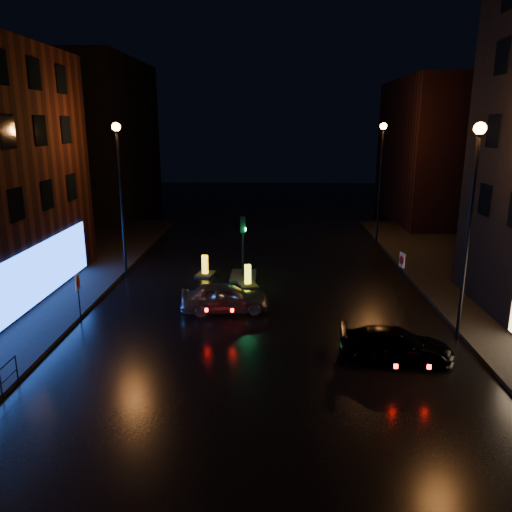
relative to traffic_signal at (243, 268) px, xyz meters
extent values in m
plane|color=black|center=(1.20, -14.00, -0.50)|extent=(120.00, 120.00, 0.00)
cube|color=black|center=(-14.80, 21.00, 6.50)|extent=(8.00, 16.00, 14.00)
cube|color=black|center=(16.20, 18.00, 5.50)|extent=(8.00, 14.00, 12.00)
cylinder|color=black|center=(-6.60, 0.00, 3.50)|extent=(0.14, 0.14, 8.00)
cylinder|color=black|center=(-6.60, 0.00, 7.50)|extent=(0.20, 0.20, 0.25)
sphere|color=orange|center=(-6.60, 0.00, 7.65)|extent=(0.44, 0.44, 0.44)
cylinder|color=black|center=(9.00, -8.00, 3.50)|extent=(0.14, 0.14, 8.00)
cylinder|color=black|center=(9.00, -8.00, 7.50)|extent=(0.20, 0.20, 0.25)
sphere|color=orange|center=(9.00, -8.00, 7.65)|extent=(0.44, 0.44, 0.44)
cylinder|color=black|center=(9.00, 8.00, 3.50)|extent=(0.14, 0.14, 8.00)
cylinder|color=black|center=(9.00, 8.00, 7.50)|extent=(0.20, 0.20, 0.25)
sphere|color=orange|center=(9.00, 8.00, 7.65)|extent=(0.44, 0.44, 0.44)
cube|color=black|center=(0.00, 0.00, -0.44)|extent=(1.40, 2.40, 0.12)
cylinder|color=black|center=(0.00, 0.00, 0.90)|extent=(0.12, 0.12, 2.80)
cube|color=black|center=(0.00, 0.00, 2.50)|extent=(0.28, 0.22, 0.90)
cylinder|color=#0CFF59|center=(0.14, 0.00, 2.22)|extent=(0.05, 0.18, 0.18)
cylinder|color=black|center=(-6.80, -12.00, 0.00)|extent=(0.04, 0.04, 1.00)
imported|color=#A7A8AE|center=(-0.54, -5.28, 0.17)|extent=(4.14, 2.10, 1.35)
imported|color=black|center=(6.08, -9.92, 0.09)|extent=(4.21, 2.09, 1.18)
cube|color=black|center=(0.33, -1.53, -0.45)|extent=(1.25, 1.53, 0.11)
cube|color=#FFFE19|center=(0.33, -1.53, 0.10)|extent=(0.35, 0.28, 1.10)
cube|color=black|center=(0.33, -1.53, 0.10)|extent=(0.32, 0.12, 0.66)
cube|color=black|center=(-2.17, 0.27, -0.45)|extent=(1.11, 1.47, 0.11)
cube|color=yellow|center=(-2.17, 0.27, 0.11)|extent=(0.34, 0.25, 1.11)
cube|color=black|center=(-2.17, 0.27, 0.11)|extent=(0.33, 0.08, 0.67)
cylinder|color=black|center=(-6.70, -6.65, 0.52)|extent=(0.06, 0.06, 2.05)
cube|color=silver|center=(-6.70, -6.65, 1.26)|extent=(0.09, 0.51, 0.70)
cylinder|color=#B20C0C|center=(-6.67, -6.65, 1.26)|extent=(0.05, 0.41, 0.41)
cylinder|color=black|center=(7.98, -2.91, 0.57)|extent=(0.06, 0.06, 2.14)
cube|color=silver|center=(7.98, -2.91, 1.35)|extent=(0.15, 0.53, 0.73)
cylinder|color=#B20C0C|center=(7.95, -2.91, 1.35)|extent=(0.10, 0.42, 0.43)
camera|label=1|loc=(1.55, -26.65, 7.81)|focal=35.00mm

